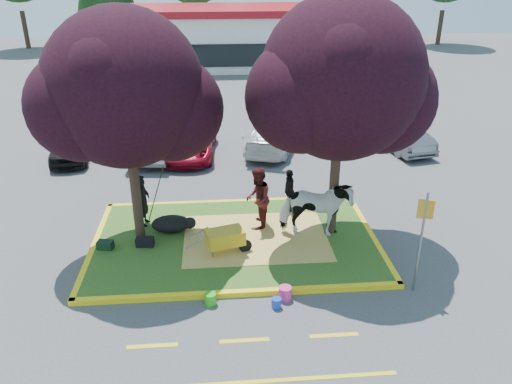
{
  "coord_description": "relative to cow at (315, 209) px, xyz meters",
  "views": [
    {
      "loc": [
        -0.47,
        -12.74,
        7.56
      ],
      "look_at": [
        0.65,
        0.5,
        1.4
      ],
      "focal_mm": 35.0,
      "sensor_mm": 36.0,
      "label": 1
    }
  ],
  "objects": [
    {
      "name": "bucket_green",
      "position": [
        -3.07,
        -2.81,
        -0.88
      ],
      "size": [
        0.3,
        0.3,
        0.31
      ],
      "primitive_type": "cylinder",
      "rotation": [
        0.0,
        0.0,
        -0.05
      ],
      "color": "green",
      "rests_on": "ground"
    },
    {
      "name": "straw_bedding",
      "position": [
        -1.74,
        0.03,
        -0.87
      ],
      "size": [
        4.2,
        3.0,
        0.01
      ],
      "primitive_type": "cube",
      "color": "#E2C35D",
      "rests_on": "median_island"
    },
    {
      "name": "tree_purple_right",
      "position": [
        0.58,
        0.22,
        3.53
      ],
      "size": [
        5.3,
        4.4,
        6.82
      ],
      "color": "black",
      "rests_on": "median_island"
    },
    {
      "name": "car_white",
      "position": [
        -0.29,
        7.97,
        -0.37
      ],
      "size": [
        3.26,
        4.91,
        1.32
      ],
      "primitive_type": "imported",
      "rotation": [
        0.0,
        0.0,
        2.8
      ],
      "color": "silver",
      "rests_on": "ground"
    },
    {
      "name": "cow",
      "position": [
        0.0,
        0.0,
        0.0
      ],
      "size": [
        2.18,
        1.18,
        1.76
      ],
      "primitive_type": "imported",
      "rotation": [
        0.0,
        0.0,
        1.45
      ],
      "color": "white",
      "rests_on": "median_island"
    },
    {
      "name": "visitor_a",
      "position": [
        -1.62,
        0.69,
        0.08
      ],
      "size": [
        0.87,
        1.04,
        1.91
      ],
      "primitive_type": "imported",
      "rotation": [
        0.0,
        0.0,
        -1.74
      ],
      "color": "#411312",
      "rests_on": "median_island"
    },
    {
      "name": "median_island",
      "position": [
        -2.34,
        0.03,
        -0.95
      ],
      "size": [
        8.0,
        5.0,
        0.15
      ],
      "primitive_type": "cube",
      "color": "#2C5119",
      "rests_on": "ground"
    },
    {
      "name": "fire_lane_long",
      "position": [
        -2.34,
        -5.37,
        -1.03
      ],
      "size": [
        6.0,
        0.1,
        0.01
      ],
      "primitive_type": "cube",
      "color": "yellow",
      "rests_on": "ground"
    },
    {
      "name": "retail_building",
      "position": [
        -0.34,
        28.02,
        1.22
      ],
      "size": [
        20.4,
        8.4,
        4.4
      ],
      "color": "silver",
      "rests_on": "ground"
    },
    {
      "name": "curb_right",
      "position": [
        1.74,
        0.03,
        -0.95
      ],
      "size": [
        0.16,
        5.3,
        0.15
      ],
      "primitive_type": "cube",
      "color": "yellow",
      "rests_on": "ground"
    },
    {
      "name": "fire_lane_stripe_a",
      "position": [
        -4.34,
        -4.17,
        -1.03
      ],
      "size": [
        1.1,
        0.12,
        0.01
      ],
      "primitive_type": "cube",
      "color": "yellow",
      "rests_on": "ground"
    },
    {
      "name": "car_red",
      "position": [
        -3.93,
        7.63,
        -0.4
      ],
      "size": [
        2.4,
        4.68,
        1.26
      ],
      "primitive_type": "imported",
      "rotation": [
        0.0,
        0.0,
        -0.07
      ],
      "color": "maroon",
      "rests_on": "ground"
    },
    {
      "name": "tree_purple_left",
      "position": [
        -5.12,
        0.42,
        3.33
      ],
      "size": [
        5.06,
        4.2,
        6.51
      ],
      "color": "black",
      "rests_on": "median_island"
    },
    {
      "name": "bucket_blue",
      "position": [
        -1.5,
        -3.07,
        -0.9
      ],
      "size": [
        0.28,
        0.28,
        0.26
      ],
      "primitive_type": "cylinder",
      "rotation": [
        0.0,
        0.0,
        -0.17
      ],
      "color": "#173DBC",
      "rests_on": "ground"
    },
    {
      "name": "curb_left",
      "position": [
        -6.42,
        0.03,
        -0.95
      ],
      "size": [
        0.16,
        5.3,
        0.15
      ],
      "primitive_type": "cube",
      "color": "yellow",
      "rests_on": "ground"
    },
    {
      "name": "calf",
      "position": [
        -4.23,
        0.63,
        -0.62
      ],
      "size": [
        1.23,
        0.76,
        0.51
      ],
      "primitive_type": "ellipsoid",
      "rotation": [
        0.0,
        0.0,
        -0.08
      ],
      "color": "black",
      "rests_on": "median_island"
    },
    {
      "name": "gear_bag_dark",
      "position": [
        -4.93,
        -0.16,
        -0.75
      ],
      "size": [
        0.52,
        0.32,
        0.25
      ],
      "primitive_type": "cube",
      "rotation": [
        0.0,
        0.0,
        -0.11
      ],
      "color": "black",
      "rests_on": "median_island"
    },
    {
      "name": "car_black",
      "position": [
        -8.86,
        7.59,
        -0.4
      ],
      "size": [
        1.93,
        3.85,
        1.26
      ],
      "primitive_type": "imported",
      "rotation": [
        0.0,
        0.0,
        0.12
      ],
      "color": "black",
      "rests_on": "ground"
    },
    {
      "name": "fire_lane_stripe_b",
      "position": [
        -2.34,
        -4.17,
        -1.03
      ],
      "size": [
        1.1,
        0.12,
        0.01
      ],
      "primitive_type": "cube",
      "color": "yellow",
      "rests_on": "ground"
    },
    {
      "name": "curb_far",
      "position": [
        -2.34,
        2.61,
        -0.95
      ],
      "size": [
        8.3,
        0.16,
        0.15
      ],
      "primitive_type": "cube",
      "color": "yellow",
      "rests_on": "ground"
    },
    {
      "name": "visitor_b",
      "position": [
        -0.51,
        1.74,
        -0.16
      ],
      "size": [
        0.35,
        0.84,
        1.43
      ],
      "primitive_type": "imported",
      "rotation": [
        0.0,
        0.0,
        -1.58
      ],
      "color": "black",
      "rests_on": "median_island"
    },
    {
      "name": "fire_lane_stripe_c",
      "position": [
        -0.34,
        -4.17,
        -1.03
      ],
      "size": [
        1.1,
        0.12,
        0.01
      ],
      "primitive_type": "cube",
      "color": "yellow",
      "rests_on": "ground"
    },
    {
      "name": "bucket_pink",
      "position": [
        -1.25,
        -2.77,
        -0.86
      ],
      "size": [
        0.42,
        0.42,
        0.34
      ],
      "primitive_type": "cylinder",
      "rotation": [
        0.0,
        0.0,
        -0.38
      ],
      "color": "#F03587",
      "rests_on": "ground"
    },
    {
      "name": "wheelbarrow",
      "position": [
        -2.64,
        -0.72,
        -0.4
      ],
      "size": [
        1.84,
        0.87,
        0.69
      ],
      "rotation": [
        0.0,
        0.0,
        0.28
      ],
      "color": "black",
      "rests_on": "median_island"
    },
    {
      "name": "curb_near",
      "position": [
        -2.34,
        -2.55,
        -0.95
      ],
      "size": [
        8.3,
        0.16,
        0.15
      ],
      "primitive_type": "cube",
      "color": "yellow",
      "rests_on": "ground"
    },
    {
      "name": "ground",
      "position": [
        -2.34,
        0.03,
        -1.03
      ],
      "size": [
        90.0,
        90.0,
        0.0
      ],
      "primitive_type": "plane",
      "color": "#424244",
      "rests_on": "ground"
    },
    {
      "name": "car_grey",
      "position": [
        5.26,
        7.74,
        -0.35
      ],
      "size": [
        2.2,
        4.32,
        1.36
      ],
      "primitive_type": "imported",
      "rotation": [
        0.0,
        0.0,
        0.19
      ],
      "color": "#505357",
      "rests_on": "ground"
    },
    {
      "name": "gear_bag_green",
      "position": [
        -6.04,
        -0.22,
        -0.76
      ],
      "size": [
        0.48,
        0.35,
        0.23
      ],
      "primitive_type": "cube",
      "rotation": [
        0.0,
        0.0,
        -0.2
      ],
      "color": "black",
      "rests_on": "median_island"
    },
    {
      "name": "handler",
      "position": [
        -5.08,
        1.18,
        -0.06
      ],
      "size": [
        0.45,
        0.63,
        1.63
      ],
      "primitive_type": "imported",
      "rotation": [
        0.0,
        0.0,
        1.46
      ],
      "color": "black",
      "rests_on": "median_island"
    },
    {
      "name": "car_silver",
      "position": [
        -5.39,
        7.88,
        -0.25
      ],
      "size": [
        2.07,
        4.85,
        1.56
      ],
      "primitive_type": "imported",
      "rotation": [
        0.0,
        0.0,
        3.05
      ],
      "color": "#999CA1",
      "rests_on": "ground"
    },
    {
      "name": "sign_post",
      "position": [
        2.04,
        -2.67,
        0.67
      ],
      "size": [
        0.38,
        0.13,
        2.72
      ],
      "rotation": [
        0.0,
        0.0,
        -0.26
      ],
      "color": "slate",
      "rests_on": "ground"
    }
  ]
}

